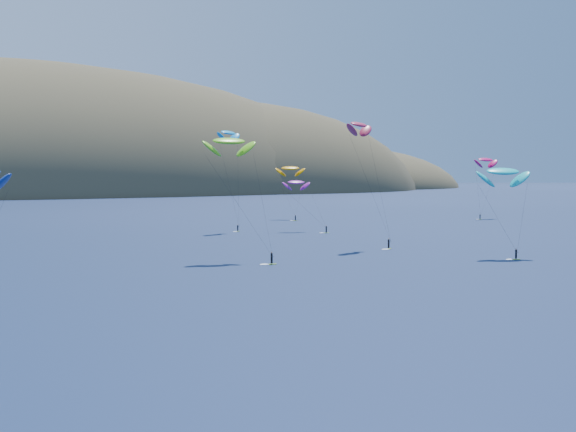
% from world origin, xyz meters
% --- Properties ---
extents(island, '(730.00, 300.00, 210.00)m').
position_xyz_m(island, '(39.40, 562.36, -10.74)').
color(island, '#3D3526').
rests_on(island, ground).
extents(kitesurfer_3, '(9.73, 14.33, 23.89)m').
position_xyz_m(kitesurfer_3, '(-13.94, 103.04, 21.28)').
color(kitesurfer_3, '#A6E319').
rests_on(kitesurfer_3, ground).
extents(kitesurfer_4, '(8.95, 7.27, 28.16)m').
position_xyz_m(kitesurfer_4, '(12.69, 163.99, 25.83)').
color(kitesurfer_4, '#A6E319').
rests_on(kitesurfer_4, ground).
extents(kitesurfer_5, '(10.64, 9.85, 18.58)m').
position_xyz_m(kitesurfer_5, '(32.97, 83.44, 15.85)').
color(kitesurfer_5, '#A6E319').
rests_on(kitesurfer_5, ground).
extents(kitesurfer_6, '(7.92, 12.85, 14.81)m').
position_xyz_m(kitesurfer_6, '(28.59, 155.78, 12.82)').
color(kitesurfer_6, '#A6E319').
rests_on(kitesurfer_6, ground).
extents(kitesurfer_8, '(12.15, 7.82, 22.09)m').
position_xyz_m(kitesurfer_8, '(112.18, 176.62, 19.52)').
color(kitesurfer_8, '#A6E319').
rests_on(kitesurfer_8, ground).
extents(kitesurfer_9, '(8.91, 10.06, 27.78)m').
position_xyz_m(kitesurfer_9, '(18.64, 110.44, 25.43)').
color(kitesurfer_9, '#A6E319').
rests_on(kitesurfer_9, ground).
extents(kitesurfer_11, '(10.07, 14.91, 19.23)m').
position_xyz_m(kitesurfer_11, '(52.26, 203.35, 16.65)').
color(kitesurfer_11, '#A6E319').
rests_on(kitesurfer_11, ground).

